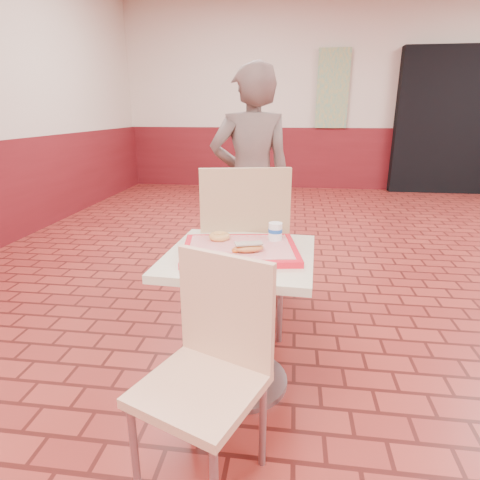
# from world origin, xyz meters

# --- Properties ---
(corridor_doorway) EXTENTS (1.60, 0.22, 2.20)m
(corridor_doorway) POSITION_xyz_m (1.20, 4.88, 1.10)
(corridor_doorway) COLOR black
(corridor_doorway) RESTS_ON ground
(promo_poster) EXTENTS (0.50, 0.03, 1.20)m
(promo_poster) POSITION_xyz_m (-0.60, 4.94, 1.60)
(promo_poster) COLOR gray
(promo_poster) RESTS_ON wainscot_band
(main_table) EXTENTS (0.64, 0.64, 0.68)m
(main_table) POSITION_xyz_m (-1.39, -0.34, 0.46)
(main_table) COLOR beige
(main_table) RESTS_ON ground
(chair_main_front) EXTENTS (0.49, 0.49, 0.81)m
(chair_main_front) POSITION_xyz_m (-1.43, -0.83, 0.45)
(chair_main_front) COLOR #E5AF89
(chair_main_front) RESTS_ON ground
(chair_main_back) EXTENTS (0.55, 0.55, 1.00)m
(chair_main_back) POSITION_xyz_m (-1.43, 0.13, 0.56)
(chair_main_back) COLOR tan
(chair_main_back) RESTS_ON ground
(customer) EXTENTS (0.66, 0.53, 1.58)m
(customer) POSITION_xyz_m (-1.46, 0.81, 0.79)
(customer) COLOR #6A5852
(customer) RESTS_ON ground
(serving_tray) EXTENTS (0.50, 0.39, 0.03)m
(serving_tray) POSITION_xyz_m (-1.39, -0.34, 0.69)
(serving_tray) COLOR red
(serving_tray) RESTS_ON main_table
(ring_donut) EXTENTS (0.13, 0.13, 0.03)m
(ring_donut) POSITION_xyz_m (-1.50, -0.25, 0.72)
(ring_donut) COLOR #E5A553
(ring_donut) RESTS_ON serving_tray
(long_john_donut) EXTENTS (0.14, 0.10, 0.04)m
(long_john_donut) POSITION_xyz_m (-1.35, -0.40, 0.73)
(long_john_donut) COLOR #D27D3D
(long_john_donut) RESTS_ON serving_tray
(paper_cup) EXTENTS (0.06, 0.06, 0.08)m
(paper_cup) POSITION_xyz_m (-1.24, -0.22, 0.75)
(paper_cup) COLOR white
(paper_cup) RESTS_ON serving_tray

